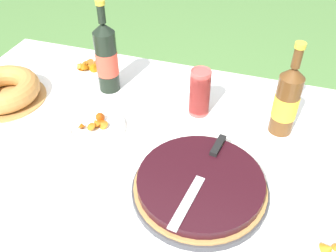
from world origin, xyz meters
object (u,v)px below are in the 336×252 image
Objects in this scene: berry_tart at (200,185)px; cup_stack at (200,93)px; snack_plate_near at (97,126)px; cider_bottle_amber at (287,101)px; snack_plate_far at (87,68)px; serving_knife at (205,170)px; juice_bottle_red at (106,58)px; bundt_cake at (3,90)px.

cup_stack reaches higher than berry_tart.
berry_tart and snack_plate_near have the same top height.
snack_plate_far is (-0.81, 0.15, -0.11)m from cider_bottle_amber.
cup_stack is at bearing -14.67° from snack_plate_far.
snack_plate_far is (-0.62, 0.47, -0.05)m from serving_knife.
serving_knife is 0.35m from cup_stack.
snack_plate_far reaches higher than snack_plate_near.
juice_bottle_red reaches higher than cup_stack.
snack_plate_near is at bearing -57.86° from snack_plate_far.
serving_knife is 0.61m from juice_bottle_red.
serving_knife is 1.14× the size of cider_bottle_amber.
cider_bottle_amber is 0.64m from snack_plate_near.
cider_bottle_amber is at bearing -2.15° from cup_stack.
serving_knife is at bearing -38.54° from juice_bottle_red.
juice_bottle_red reaches higher than snack_plate_far.
cup_stack is (-0.10, 0.33, 0.02)m from serving_knife.
snack_plate_near is (-0.31, -0.20, -0.08)m from cup_stack.
serving_knife reaches higher than snack_plate_near.
cider_bottle_amber is (1.01, 0.13, 0.08)m from bundt_cake.
snack_plate_far is (-0.21, 0.33, 0.00)m from snack_plate_near.
serving_knife is 1.24× the size of bundt_cake.
cup_stack is 0.38m from juice_bottle_red.
juice_bottle_red reaches higher than serving_knife.
snack_plate_near is 0.39m from snack_plate_far.
snack_plate_near is at bearing -147.81° from cup_stack.
bundt_cake is 0.92× the size of cider_bottle_amber.
berry_tart is 0.38m from cup_stack.
berry_tart is at bearing -40.88° from juice_bottle_red.
snack_plate_near is (0.06, -0.24, -0.13)m from juice_bottle_red.
cup_stack is 0.86× the size of snack_plate_far.
cup_stack is 0.89× the size of snack_plate_near.
berry_tart is at bearing 0.00° from serving_knife.
snack_plate_near is (-0.41, 0.14, -0.05)m from serving_knife.
serving_knife is at bearing -120.55° from cider_bottle_amber.
snack_plate_far is at bearing 165.33° from cup_stack.
juice_bottle_red is (-0.66, 0.05, 0.01)m from cider_bottle_amber.
berry_tart is 0.44m from snack_plate_near.
snack_plate_far is at bearing 147.59° from juice_bottle_red.
cup_stack is 0.53× the size of cider_bottle_amber.
bundt_cake is 0.41m from snack_plate_near.
berry_tart is 2.22× the size of cup_stack.
berry_tart is 1.97× the size of snack_plate_near.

